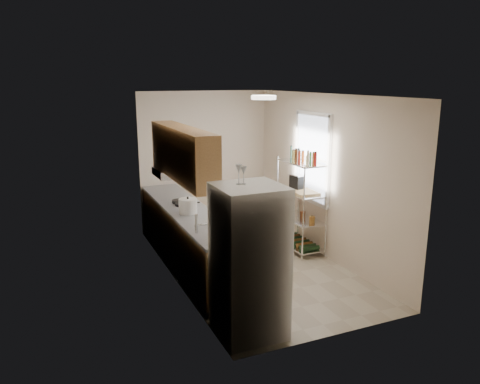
# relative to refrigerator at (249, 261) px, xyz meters

# --- Properties ---
(room) EXTENTS (2.52, 4.42, 2.62)m
(room) POSITION_rel_refrigerator_xyz_m (0.87, 1.75, 0.44)
(room) COLOR #B7AC94
(room) RESTS_ON ground
(counter_run) EXTENTS (0.63, 3.51, 0.90)m
(counter_run) POSITION_rel_refrigerator_xyz_m (-0.05, 2.18, -0.41)
(counter_run) COLOR tan
(counter_run) RESTS_ON ground
(upper_cabinets) EXTENTS (0.33, 2.20, 0.72)m
(upper_cabinets) POSITION_rel_refrigerator_xyz_m (-0.18, 1.85, 0.95)
(upper_cabinets) COLOR tan
(upper_cabinets) RESTS_ON room
(range_hood) EXTENTS (0.50, 0.60, 0.12)m
(range_hood) POSITION_rel_refrigerator_xyz_m (-0.13, 2.65, 0.53)
(range_hood) COLOR #B7BABC
(range_hood) RESTS_ON room
(window) EXTENTS (0.06, 1.00, 1.46)m
(window) POSITION_rel_refrigerator_xyz_m (2.10, 2.10, 0.69)
(window) COLOR white
(window) RESTS_ON room
(bakers_rack) EXTENTS (0.45, 0.90, 1.73)m
(bakers_rack) POSITION_rel_refrigerator_xyz_m (1.88, 2.04, 0.25)
(bakers_rack) COLOR silver
(bakers_rack) RESTS_ON ground
(ceiling_dome) EXTENTS (0.34, 0.34, 0.05)m
(ceiling_dome) POSITION_rel_refrigerator_xyz_m (0.87, 1.45, 1.71)
(ceiling_dome) COLOR white
(ceiling_dome) RESTS_ON room
(refrigerator) EXTENTS (0.71, 0.71, 1.72)m
(refrigerator) POSITION_rel_refrigerator_xyz_m (0.00, 0.00, 0.00)
(refrigerator) COLOR white
(refrigerator) RESTS_ON ground
(wine_glass_a) EXTENTS (0.08, 0.08, 0.21)m
(wine_glass_a) POSITION_rel_refrigerator_xyz_m (-0.08, 0.10, 0.97)
(wine_glass_a) COLOR silver
(wine_glass_a) RESTS_ON refrigerator
(wine_glass_b) EXTENTS (0.07, 0.07, 0.19)m
(wine_glass_b) POSITION_rel_refrigerator_xyz_m (-0.03, 0.08, 0.96)
(wine_glass_b) COLOR silver
(wine_glass_b) RESTS_ON refrigerator
(rice_cooker) EXTENTS (0.27, 0.27, 0.22)m
(rice_cooker) POSITION_rel_refrigerator_xyz_m (-0.09, 1.95, 0.15)
(rice_cooker) COLOR white
(rice_cooker) RESTS_ON counter_run
(frying_pan_large) EXTENTS (0.25, 0.25, 0.04)m
(frying_pan_large) POSITION_rel_refrigerator_xyz_m (-0.04, 2.40, 0.06)
(frying_pan_large) COLOR black
(frying_pan_large) RESTS_ON counter_run
(frying_pan_small) EXTENTS (0.25, 0.25, 0.04)m
(frying_pan_small) POSITION_rel_refrigerator_xyz_m (-0.05, 2.58, 0.06)
(frying_pan_small) COLOR black
(frying_pan_small) RESTS_ON counter_run
(cutting_board) EXTENTS (0.38, 0.48, 0.03)m
(cutting_board) POSITION_rel_refrigerator_xyz_m (1.87, 1.96, 0.17)
(cutting_board) COLOR tan
(cutting_board) RESTS_ON bakers_rack
(espresso_machine) EXTENTS (0.19, 0.25, 0.26)m
(espresso_machine) POSITION_rel_refrigerator_xyz_m (1.87, 2.19, 0.28)
(espresso_machine) COLOR black
(espresso_machine) RESTS_ON bakers_rack
(storage_bag) EXTENTS (0.11, 0.15, 0.16)m
(storage_bag) POSITION_rel_refrigerator_xyz_m (1.84, 2.38, -0.22)
(storage_bag) COLOR #9F3113
(storage_bag) RESTS_ON bakers_rack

